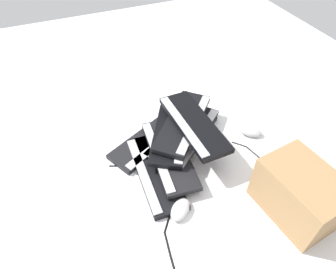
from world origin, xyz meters
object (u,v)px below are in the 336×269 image
object	(u,v)px
cardboard_box	(300,193)
mouse_4	(180,209)
keyboard_4	(172,131)
mouse_1	(163,133)
mouse_2	(251,131)
keyboard_0	(181,137)
mouse_0	(169,143)
keyboard_7	(169,154)
keyboard_3	(188,134)
mouse_3	(166,147)
keyboard_2	(155,172)
keyboard_1	(152,139)
keyboard_5	(184,122)
keyboard_6	(193,124)

from	to	relation	value
cardboard_box	mouse_4	bearing A→B (deg)	159.49
keyboard_4	mouse_1	distance (m)	0.05
mouse_1	mouse_2	world-z (taller)	mouse_1
keyboard_0	mouse_0	world-z (taller)	mouse_0
keyboard_4	mouse_0	distance (m)	0.09
keyboard_7	mouse_1	distance (m)	0.13
keyboard_3	mouse_3	world-z (taller)	mouse_3
keyboard_0	keyboard_2	xyz separation A→B (m)	(-0.20, -0.16, 0.00)
keyboard_3	mouse_1	xyz separation A→B (m)	(-0.11, 0.05, 0.01)
keyboard_1	keyboard_5	bearing A→B (deg)	-14.09
keyboard_6	mouse_4	bearing A→B (deg)	-122.71
keyboard_2	mouse_3	distance (m)	0.12
keyboard_5	cardboard_box	bearing A→B (deg)	-65.99
keyboard_5	mouse_0	bearing A→B (deg)	-142.84
keyboard_0	keyboard_5	bearing A→B (deg)	15.42
keyboard_0	keyboard_1	xyz separation A→B (m)	(-0.14, 0.04, 0.00)
keyboard_0	keyboard_2	world-z (taller)	same
keyboard_5	mouse_3	size ratio (longest dim) A/B	3.85
keyboard_1	mouse_3	world-z (taller)	mouse_3
keyboard_3	mouse_0	distance (m)	0.14
mouse_4	mouse_3	bearing A→B (deg)	37.91
keyboard_0	keyboard_7	size ratio (longest dim) A/B	1.00
keyboard_2	keyboard_5	size ratio (longest dim) A/B	1.06
keyboard_5	mouse_2	distance (m)	0.35
keyboard_7	cardboard_box	size ratio (longest dim) A/B	1.49
keyboard_2	keyboard_4	distance (m)	0.22
mouse_1	cardboard_box	xyz separation A→B (m)	(0.34, -0.55, 0.06)
keyboard_7	mouse_3	bearing A→B (deg)	106.06
mouse_1	mouse_4	world-z (taller)	mouse_1
keyboard_5	keyboard_6	distance (m)	0.07
keyboard_2	mouse_3	world-z (taller)	mouse_3
mouse_4	keyboard_1	bearing A→B (deg)	44.41
keyboard_2	keyboard_6	size ratio (longest dim) A/B	1.00
keyboard_4	keyboard_6	world-z (taller)	keyboard_6
keyboard_6	cardboard_box	bearing A→B (deg)	-65.77
keyboard_4	keyboard_5	bearing A→B (deg)	2.45
mouse_1	keyboard_2	bearing A→B (deg)	-179.58
keyboard_5	mouse_0	world-z (taller)	keyboard_5
keyboard_7	mouse_4	distance (m)	0.27
mouse_0	cardboard_box	size ratio (longest dim) A/B	0.36
keyboard_2	cardboard_box	world-z (taller)	cardboard_box
keyboard_2	keyboard_6	world-z (taller)	keyboard_6
keyboard_4	keyboard_6	size ratio (longest dim) A/B	1.03
keyboard_5	keyboard_1	bearing A→B (deg)	165.91
keyboard_4	mouse_4	size ratio (longest dim) A/B	4.15
mouse_0	keyboard_6	bearing A→B (deg)	-59.18
keyboard_2	keyboard_7	size ratio (longest dim) A/B	0.99
keyboard_0	keyboard_3	size ratio (longest dim) A/B	1.04
keyboard_4	mouse_4	world-z (taller)	keyboard_4
mouse_1	mouse_4	xyz separation A→B (m)	(-0.08, -0.39, -0.03)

